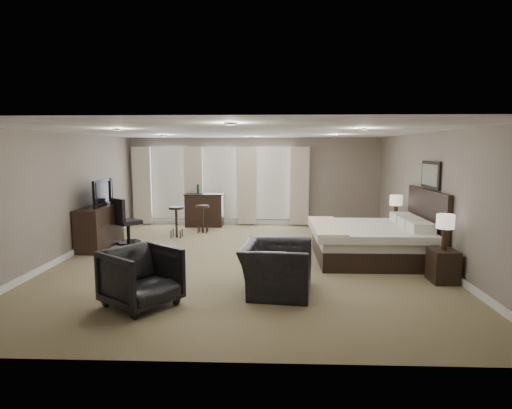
{
  "coord_description": "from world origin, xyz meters",
  "views": [
    {
      "loc": [
        0.54,
        -8.54,
        2.27
      ],
      "look_at": [
        0.2,
        0.4,
        1.1
      ],
      "focal_mm": 30.0,
      "sensor_mm": 36.0,
      "label": 1
    }
  ],
  "objects_px": {
    "dresser": "(100,227)",
    "nightstand_near": "(443,266)",
    "bed": "(372,225)",
    "bar_stool_left": "(176,222)",
    "tv": "(99,203)",
    "lamp_far": "(396,208)",
    "bar_stool_right": "(203,219)",
    "armchair_near": "(276,260)",
    "armchair_far": "(141,274)",
    "bar_counter": "(204,210)",
    "nightstand_far": "(395,233)",
    "lamp_near": "(445,232)",
    "desk_chair": "(128,221)"
  },
  "relations": [
    {
      "from": "dresser",
      "to": "nightstand_near",
      "type": "bearing_deg",
      "value": -18.99
    },
    {
      "from": "bed",
      "to": "bar_stool_left",
      "type": "height_order",
      "value": "bed"
    },
    {
      "from": "bed",
      "to": "tv",
      "type": "height_order",
      "value": "bed"
    },
    {
      "from": "lamp_far",
      "to": "bar_stool_right",
      "type": "bearing_deg",
      "value": 165.66
    },
    {
      "from": "armchair_near",
      "to": "armchair_far",
      "type": "relative_size",
      "value": 1.29
    },
    {
      "from": "bar_stool_left",
      "to": "bar_stool_right",
      "type": "height_order",
      "value": "bar_stool_left"
    },
    {
      "from": "bar_counter",
      "to": "bar_stool_right",
      "type": "bearing_deg",
      "value": -83.75
    },
    {
      "from": "nightstand_far",
      "to": "dresser",
      "type": "xyz_separation_m",
      "value": [
        -6.92,
        -0.52,
        0.19
      ]
    },
    {
      "from": "armchair_far",
      "to": "bar_stool_left",
      "type": "relative_size",
      "value": 1.17
    },
    {
      "from": "lamp_near",
      "to": "armchair_near",
      "type": "xyz_separation_m",
      "value": [
        -2.86,
        -0.65,
        -0.34
      ]
    },
    {
      "from": "bar_stool_right",
      "to": "bar_stool_left",
      "type": "bearing_deg",
      "value": -132.61
    },
    {
      "from": "bed",
      "to": "nightstand_far",
      "type": "distance_m",
      "value": 1.76
    },
    {
      "from": "lamp_far",
      "to": "desk_chair",
      "type": "height_order",
      "value": "lamp_far"
    },
    {
      "from": "lamp_far",
      "to": "armchair_near",
      "type": "xyz_separation_m",
      "value": [
        -2.86,
        -3.55,
        -0.35
      ]
    },
    {
      "from": "nightstand_far",
      "to": "bar_counter",
      "type": "bearing_deg",
      "value": 155.33
    },
    {
      "from": "dresser",
      "to": "bar_stool_left",
      "type": "distance_m",
      "value": 1.9
    },
    {
      "from": "desk_chair",
      "to": "armchair_near",
      "type": "bearing_deg",
      "value": 177.09
    },
    {
      "from": "armchair_near",
      "to": "bar_stool_right",
      "type": "distance_m",
      "value": 5.17
    },
    {
      "from": "lamp_far",
      "to": "armchair_near",
      "type": "bearing_deg",
      "value": -128.81
    },
    {
      "from": "nightstand_near",
      "to": "lamp_far",
      "type": "relative_size",
      "value": 0.92
    },
    {
      "from": "armchair_near",
      "to": "nightstand_near",
      "type": "bearing_deg",
      "value": -69.93
    },
    {
      "from": "nightstand_far",
      "to": "bar_stool_right",
      "type": "relative_size",
      "value": 0.75
    },
    {
      "from": "bar_counter",
      "to": "bar_stool_right",
      "type": "distance_m",
      "value": 1.04
    },
    {
      "from": "bar_counter",
      "to": "lamp_far",
      "type": "bearing_deg",
      "value": -24.67
    },
    {
      "from": "nightstand_far",
      "to": "lamp_far",
      "type": "height_order",
      "value": "lamp_far"
    },
    {
      "from": "tv",
      "to": "armchair_near",
      "type": "xyz_separation_m",
      "value": [
        4.06,
        -3.03,
        -0.5
      ]
    },
    {
      "from": "bed",
      "to": "desk_chair",
      "type": "distance_m",
      "value": 5.65
    },
    {
      "from": "desk_chair",
      "to": "bar_stool_left",
      "type": "bearing_deg",
      "value": -101.82
    },
    {
      "from": "armchair_near",
      "to": "bar_stool_left",
      "type": "relative_size",
      "value": 1.51
    },
    {
      "from": "bar_stool_right",
      "to": "desk_chair",
      "type": "bearing_deg",
      "value": -138.72
    },
    {
      "from": "nightstand_near",
      "to": "lamp_near",
      "type": "height_order",
      "value": "lamp_near"
    },
    {
      "from": "nightstand_near",
      "to": "lamp_near",
      "type": "xyz_separation_m",
      "value": [
        0.0,
        0.0,
        0.59
      ]
    },
    {
      "from": "lamp_near",
      "to": "bed",
      "type": "bearing_deg",
      "value": 121.54
    },
    {
      "from": "armchair_near",
      "to": "bar_stool_left",
      "type": "bearing_deg",
      "value": 38.5
    },
    {
      "from": "bar_stool_left",
      "to": "bar_stool_right",
      "type": "distance_m",
      "value": 0.85
    },
    {
      "from": "lamp_far",
      "to": "nightstand_far",
      "type": "bearing_deg",
      "value": 0.0
    },
    {
      "from": "armchair_near",
      "to": "bar_stool_right",
      "type": "relative_size",
      "value": 1.59
    },
    {
      "from": "nightstand_far",
      "to": "armchair_near",
      "type": "relative_size",
      "value": 0.47
    },
    {
      "from": "nightstand_near",
      "to": "bar_stool_right",
      "type": "relative_size",
      "value": 0.74
    },
    {
      "from": "nightstand_far",
      "to": "tv",
      "type": "distance_m",
      "value": 6.98
    },
    {
      "from": "nightstand_near",
      "to": "armchair_far",
      "type": "relative_size",
      "value": 0.6
    },
    {
      "from": "lamp_far",
      "to": "armchair_far",
      "type": "height_order",
      "value": "lamp_far"
    },
    {
      "from": "lamp_far",
      "to": "bar_counter",
      "type": "relative_size",
      "value": 0.54
    },
    {
      "from": "lamp_far",
      "to": "bar_stool_right",
      "type": "xyz_separation_m",
      "value": [
        -4.81,
        1.23,
        -0.5
      ]
    },
    {
      "from": "bed",
      "to": "lamp_far",
      "type": "xyz_separation_m",
      "value": [
        0.89,
        1.45,
        0.15
      ]
    },
    {
      "from": "armchair_far",
      "to": "bar_counter",
      "type": "xyz_separation_m",
      "value": [
        -0.11,
        6.48,
        0.02
      ]
    },
    {
      "from": "armchair_near",
      "to": "bed",
      "type": "bearing_deg",
      "value": -35.9
    },
    {
      "from": "nightstand_near",
      "to": "bar_counter",
      "type": "height_order",
      "value": "bar_counter"
    },
    {
      "from": "lamp_near",
      "to": "tv",
      "type": "xyz_separation_m",
      "value": [
        -6.92,
        2.38,
        0.16
      ]
    },
    {
      "from": "bed",
      "to": "bar_counter",
      "type": "xyz_separation_m",
      "value": [
        -4.03,
        3.71,
        -0.24
      ]
    }
  ]
}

